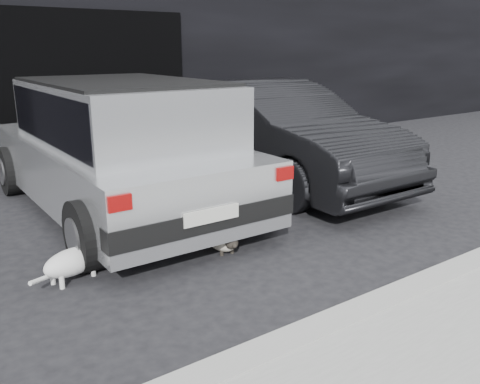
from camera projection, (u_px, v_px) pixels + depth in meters
ground at (122, 241)px, 5.40m from camera, size 80.00×80.00×0.00m
building_facade at (39, 20)px, 9.96m from camera, size 34.00×4.00×5.00m
garage_opening at (79, 88)px, 8.72m from camera, size 4.00×0.10×2.60m
curb at (379, 306)px, 3.91m from camera, size 18.00×0.25×0.12m
silver_hatchback at (120, 141)px, 6.13m from camera, size 2.22×4.41×1.62m
second_car at (272, 133)px, 7.54m from camera, size 1.64×4.59×1.51m
cat_siamese at (222, 241)px, 5.09m from camera, size 0.28×0.70×0.24m
cat_white at (76, 259)px, 4.47m from camera, size 0.77×0.41×0.38m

